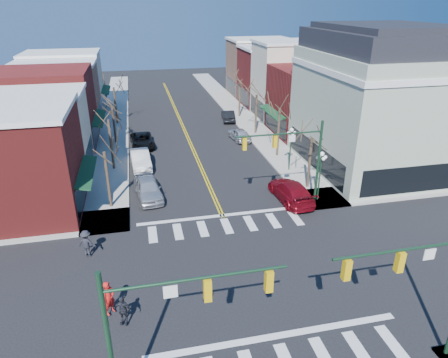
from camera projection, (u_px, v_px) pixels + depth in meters
ground at (250, 278)px, 23.84m from camera, size 160.00×160.00×0.00m
sidewalk_left at (111, 165)px, 39.88m from camera, size 3.50×70.00×0.15m
sidewalk_right at (277, 152)px, 43.34m from camera, size 3.50×70.00×0.15m
bldg_left_brick_a at (7, 165)px, 29.59m from camera, size 10.00×8.50×8.00m
bldg_left_stucco_a at (30, 136)px, 36.59m from camera, size 10.00×7.00×7.50m
bldg_left_brick_b at (45, 110)px, 43.51m from camera, size 10.00×9.00×8.50m
bldg_left_tan at (57, 96)px, 50.99m from camera, size 10.00×7.50×7.80m
bldg_left_stucco_b at (66, 84)px, 57.81m from camera, size 10.00×8.00×8.20m
bldg_right_brick_a at (316, 101)px, 48.17m from camera, size 10.00×8.50×8.00m
bldg_right_stucco at (293, 81)px, 54.66m from camera, size 10.00×7.00×10.00m
bldg_right_brick_b at (274, 77)px, 61.65m from camera, size 10.00×8.00×8.50m
bldg_right_tan at (259, 68)px, 68.66m from camera, size 10.00×8.00×9.00m
victorian_corner at (379, 100)px, 37.27m from camera, size 12.25×14.25×13.30m
traffic_mast_near_left at (161, 322)px, 14.22m from camera, size 6.60×0.28×7.20m
traffic_mast_near_right at (432, 279)px, 16.41m from camera, size 6.60×0.28×7.20m
traffic_mast_far_right at (296, 155)px, 29.58m from camera, size 6.60×0.28×7.20m
lamppost_corner at (321, 168)px, 31.81m from camera, size 0.36×0.36×4.33m
lamppost_midblock at (291, 142)px, 37.59m from camera, size 0.36×0.36×4.33m
tree_left_a at (108, 180)px, 30.99m from camera, size 0.24×0.24×4.76m
tree_left_b at (111, 145)px, 38.05m from camera, size 0.24×0.24×5.04m
tree_left_c at (114, 124)px, 45.28m from camera, size 0.24×0.24×4.55m
tree_left_d at (116, 106)px, 52.32m from camera, size 0.24×0.24×4.90m
tree_right_a at (309, 164)px, 34.34m from camera, size 0.24×0.24×4.62m
tree_right_b at (278, 133)px, 41.34m from camera, size 0.24×0.24×5.18m
tree_right_c at (256, 115)px, 48.54m from camera, size 0.24×0.24×4.83m
tree_right_d at (240, 100)px, 55.63m from camera, size 0.24×0.24×4.97m
car_left_near at (148, 188)px, 33.22m from camera, size 2.57×5.21×1.71m
car_left_mid at (140, 159)px, 39.33m from camera, size 2.11×5.15×1.66m
car_left_far at (142, 141)px, 44.91m from camera, size 2.71×5.34×1.45m
car_right_near at (291, 191)px, 32.82m from camera, size 2.62×5.79×1.65m
car_right_mid at (239, 134)px, 47.02m from camera, size 2.25×4.47×1.46m
car_right_far at (228, 116)px, 54.52m from camera, size 2.04×4.56×1.45m
pedestrian_red_a at (109, 298)px, 20.63m from camera, size 0.84×0.83×1.95m
pedestrian_dark_a at (123, 310)px, 20.02m from camera, size 1.05×0.76×1.66m
pedestrian_dark_b at (86, 243)px, 25.43m from camera, size 1.30×0.99×1.79m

